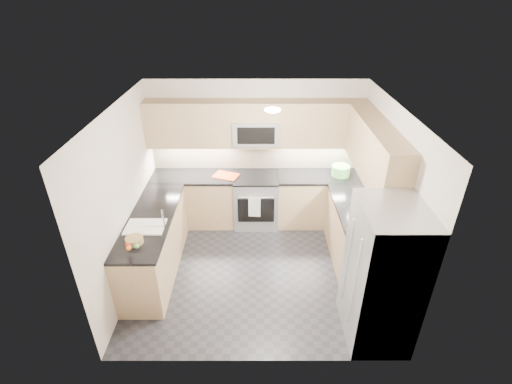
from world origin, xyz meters
name	(u,v)px	position (x,y,z in m)	size (l,w,h in m)	color
floor	(256,268)	(0.00, 0.00, 0.00)	(3.60, 3.20, 0.00)	black
ceiling	(256,109)	(0.00, 0.00, 2.50)	(3.60, 3.20, 0.02)	beige
wall_back	(256,152)	(0.00, 1.60, 1.25)	(3.60, 0.02, 2.50)	beige
wall_front	(256,280)	(0.00, -1.60, 1.25)	(3.60, 0.02, 2.50)	beige
wall_left	(125,198)	(-1.80, 0.00, 1.25)	(0.02, 3.20, 2.50)	beige
wall_right	(387,198)	(1.80, 0.00, 1.25)	(0.02, 3.20, 2.50)	beige
base_cab_back_left	(195,200)	(-1.09, 1.30, 0.45)	(1.42, 0.60, 0.90)	tan
base_cab_back_right	(317,200)	(1.09, 1.30, 0.45)	(1.42, 0.60, 0.90)	tan
base_cab_right	(355,239)	(1.50, 0.15, 0.45)	(0.60, 1.70, 0.90)	tan
base_cab_peninsula	(155,245)	(-1.50, 0.00, 0.45)	(0.60, 2.00, 0.90)	tan
countertop_back_left	(193,176)	(-1.09, 1.30, 0.92)	(1.42, 0.63, 0.04)	black
countertop_back_right	(319,176)	(1.09, 1.30, 0.92)	(1.42, 0.63, 0.04)	black
countertop_right	(359,213)	(1.50, 0.15, 0.92)	(0.63, 1.70, 0.04)	black
countertop_peninsula	(150,218)	(-1.50, 0.00, 0.92)	(0.63, 2.00, 0.04)	black
upper_cab_back	(256,124)	(0.00, 1.43, 1.83)	(3.60, 0.35, 0.75)	tan
upper_cab_right	(375,152)	(1.62, 0.28, 1.83)	(0.35, 1.95, 0.75)	tan
backsplash_back	(256,155)	(0.00, 1.60, 1.20)	(3.60, 0.01, 0.51)	tan
backsplash_right	(377,186)	(1.80, 0.45, 1.20)	(0.01, 2.30, 0.51)	tan
gas_range	(256,200)	(0.00, 1.28, 0.46)	(0.76, 0.65, 0.91)	#A5A7AD
range_cooktop	(256,177)	(0.00, 1.28, 0.92)	(0.76, 0.65, 0.03)	black
oven_door_glass	(256,211)	(0.00, 0.95, 0.45)	(0.62, 0.02, 0.45)	black
oven_handle	(256,197)	(0.00, 0.93, 0.72)	(0.02, 0.02, 0.60)	#B2B5BA
microwave	(256,131)	(0.00, 1.40, 1.70)	(0.76, 0.40, 0.40)	#AAADB3
microwave_door	(256,136)	(0.00, 1.20, 1.70)	(0.60, 0.01, 0.28)	black
refrigerator	(382,275)	(1.45, -1.15, 0.90)	(0.70, 0.90, 1.80)	#ACAFB4
fridge_handle_left	(354,283)	(1.08, -1.33, 0.95)	(0.02, 0.02, 1.20)	#B2B5BA
fridge_handle_right	(347,262)	(1.08, -0.97, 0.95)	(0.02, 0.02, 1.20)	#B2B5BA
sink_basin	(146,231)	(-1.50, -0.25, 0.88)	(0.52, 0.38, 0.16)	white
faucet	(163,219)	(-1.24, -0.25, 1.08)	(0.03, 0.03, 0.28)	silver
utensil_bowl	(341,171)	(1.45, 1.31, 1.03)	(0.31, 0.31, 0.18)	#50A044
cutting_board	(226,176)	(-0.51, 1.28, 0.95)	(0.41, 0.29, 0.01)	red
fruit_basket	(134,240)	(-1.54, -0.59, 0.98)	(0.22, 0.22, 0.08)	#A5844D
fruit_apple	(128,245)	(-1.56, -0.78, 1.05)	(0.06, 0.06, 0.06)	#A73413
fruit_pear	(137,246)	(-1.44, -0.81, 1.05)	(0.06, 0.06, 0.06)	#50A145
dish_towel_check	(254,207)	(-0.03, 0.91, 0.55)	(0.20, 0.02, 0.38)	white
fruit_orange	(129,248)	(-1.53, -0.85, 1.05)	(0.07, 0.07, 0.07)	#D75A17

